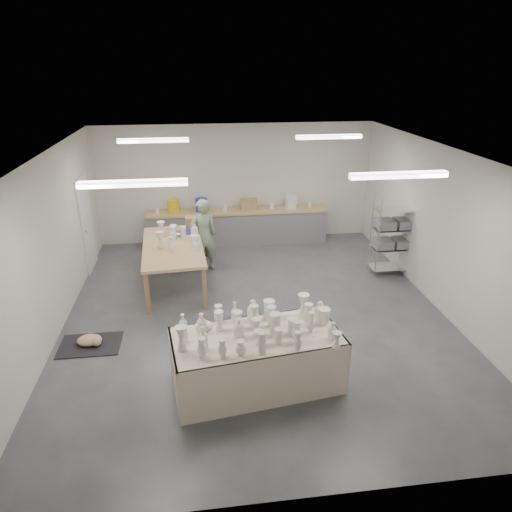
{
  "coord_description": "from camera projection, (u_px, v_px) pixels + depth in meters",
  "views": [
    {
      "loc": [
        -0.98,
        -7.43,
        4.39
      ],
      "look_at": [
        0.04,
        0.3,
        1.05
      ],
      "focal_mm": 32.0,
      "sensor_mm": 36.0,
      "label": 1
    }
  ],
  "objects": [
    {
      "name": "potter",
      "position": [
        203.0,
        235.0,
        10.1
      ],
      "size": [
        0.7,
        0.56,
        1.68
      ],
      "primitive_type": "imported",
      "rotation": [
        0.0,
        0.0,
        3.43
      ],
      "color": "gray",
      "rests_on": "ground"
    },
    {
      "name": "back_counter",
      "position": [
        237.0,
        225.0,
        11.78
      ],
      "size": [
        4.6,
        0.6,
        1.24
      ],
      "color": "tan",
      "rests_on": "ground"
    },
    {
      "name": "room",
      "position": [
        249.0,
        208.0,
        7.88
      ],
      "size": [
        8.0,
        8.02,
        3.0
      ],
      "color": "#424449",
      "rests_on": "ground"
    },
    {
      "name": "rug",
      "position": [
        90.0,
        345.0,
        7.65
      ],
      "size": [
        1.0,
        0.7,
        0.02
      ],
      "primitive_type": "cube",
      "color": "black",
      "rests_on": "ground"
    },
    {
      "name": "red_stool",
      "position": [
        204.0,
        253.0,
        10.56
      ],
      "size": [
        0.37,
        0.37,
        0.33
      ],
      "rotation": [
        0.0,
        0.0,
        0.07
      ],
      "color": "#AF191C",
      "rests_on": "ground"
    },
    {
      "name": "wire_shelf",
      "position": [
        393.0,
        235.0,
        9.92
      ],
      "size": [
        0.88,
        0.48,
        1.8
      ],
      "color": "silver",
      "rests_on": "ground"
    },
    {
      "name": "cat",
      "position": [
        90.0,
        340.0,
        7.6
      ],
      "size": [
        0.48,
        0.4,
        0.17
      ],
      "rotation": [
        0.0,
        0.0,
        -0.33
      ],
      "color": "white",
      "rests_on": "rug"
    },
    {
      "name": "drying_table",
      "position": [
        257.0,
        358.0,
        6.57
      ],
      "size": [
        2.52,
        1.44,
        1.22
      ],
      "rotation": [
        0.0,
        0.0,
        0.14
      ],
      "color": "olive",
      "rests_on": "ground"
    },
    {
      "name": "work_table",
      "position": [
        176.0,
        243.0,
        9.52
      ],
      "size": [
        1.36,
        2.49,
        1.24
      ],
      "rotation": [
        0.0,
        0.0,
        0.07
      ],
      "color": "tan",
      "rests_on": "ground"
    }
  ]
}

